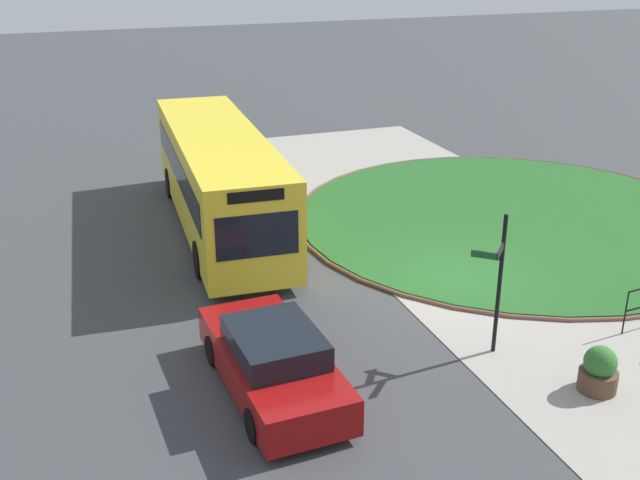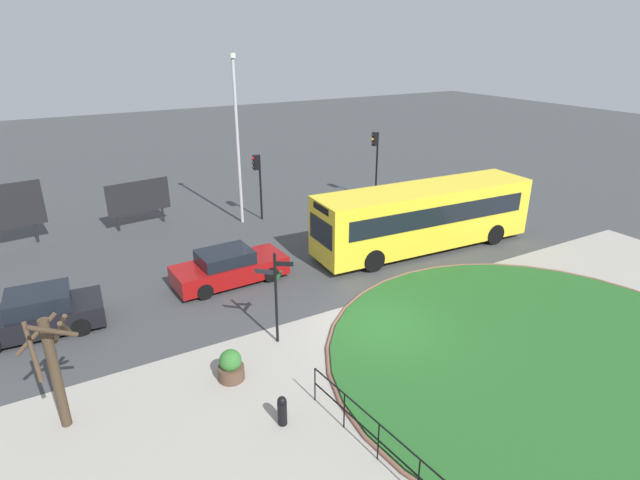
# 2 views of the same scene
# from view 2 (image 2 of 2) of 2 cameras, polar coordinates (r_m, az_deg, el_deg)

# --- Properties ---
(ground) EXTENTS (120.00, 120.00, 0.00)m
(ground) POSITION_cam_2_polar(r_m,az_deg,el_deg) (17.85, 6.86, -9.91)
(ground) COLOR #3D3F42
(sidewalk_paving) EXTENTS (32.00, 7.92, 0.02)m
(sidewalk_paving) POSITION_cam_2_polar(r_m,az_deg,el_deg) (16.54, 11.13, -13.02)
(sidewalk_paving) COLOR #9E998E
(sidewalk_paving) RESTS_ON ground
(grass_island) EXTENTS (13.61, 13.61, 0.10)m
(grass_island) POSITION_cam_2_polar(r_m,az_deg,el_deg) (17.76, 24.14, -11.91)
(grass_island) COLOR #235B23
(grass_island) RESTS_ON ground
(grass_kerb_ring) EXTENTS (13.92, 13.92, 0.11)m
(grass_kerb_ring) POSITION_cam_2_polar(r_m,az_deg,el_deg) (17.76, 24.14, -11.89)
(grass_kerb_ring) COLOR brown
(grass_kerb_ring) RESTS_ON ground
(signpost_directional) EXTENTS (1.00, 0.82, 3.20)m
(signpost_directional) POSITION_cam_2_polar(r_m,az_deg,el_deg) (16.22, -4.99, -5.77)
(signpost_directional) COLOR black
(signpost_directional) RESTS_ON ground
(bollard_foreground) EXTENTS (0.25, 0.25, 0.87)m
(bollard_foreground) POSITION_cam_2_polar(r_m,az_deg,el_deg) (13.77, -4.28, -18.58)
(bollard_foreground) COLOR black
(bollard_foreground) RESTS_ON ground
(railing_grass_edge) EXTENTS (0.56, 5.19, 1.09)m
(railing_grass_edge) POSITION_cam_2_polar(r_m,az_deg,el_deg) (12.74, 6.60, -21.11)
(railing_grass_edge) COLOR black
(railing_grass_edge) RESTS_ON ground
(bus_yellow) EXTENTS (10.87, 3.07, 2.99)m
(bus_yellow) POSITION_cam_2_polar(r_m,az_deg,el_deg) (24.07, 11.61, 2.68)
(bus_yellow) COLOR yellow
(bus_yellow) RESTS_ON ground
(car_near_lane) EXTENTS (4.35, 2.17, 1.47)m
(car_near_lane) POSITION_cam_2_polar(r_m,az_deg,el_deg) (19.72, -29.27, -7.29)
(car_near_lane) COLOR black
(car_near_lane) RESTS_ON ground
(car_far_lane) EXTENTS (4.64, 2.03, 1.43)m
(car_far_lane) POSITION_cam_2_polar(r_m,az_deg,el_deg) (20.90, -10.19, -3.05)
(car_far_lane) COLOR maroon
(car_far_lane) RESTS_ON ground
(traffic_light_near) EXTENTS (0.49, 0.27, 4.17)m
(traffic_light_near) POSITION_cam_2_polar(r_m,az_deg,el_deg) (30.58, 6.25, 9.88)
(traffic_light_near) COLOR black
(traffic_light_near) RESTS_ON ground
(traffic_light_far) EXTENTS (0.49, 0.26, 3.58)m
(traffic_light_far) POSITION_cam_2_polar(r_m,az_deg,el_deg) (27.36, -7.05, 7.52)
(traffic_light_far) COLOR black
(traffic_light_far) RESTS_ON ground
(lamppost_tall) EXTENTS (0.32, 0.32, 8.63)m
(lamppost_tall) POSITION_cam_2_polar(r_m,az_deg,el_deg) (26.67, -9.29, 11.38)
(lamppost_tall) COLOR #B7B7BC
(lamppost_tall) RESTS_ON ground
(billboard_right) EXTENTS (3.24, 0.55, 2.47)m
(billboard_right) POSITION_cam_2_polar(r_m,az_deg,el_deg) (28.08, -19.77, 4.50)
(billboard_right) COLOR black
(billboard_right) RESTS_ON ground
(planter_near_signpost) EXTENTS (0.77, 0.77, 0.98)m
(planter_near_signpost) POSITION_cam_2_polar(r_m,az_deg,el_deg) (15.42, -10.00, -13.84)
(planter_near_signpost) COLOR brown
(planter_near_signpost) RESTS_ON ground
(street_tree_bare) EXTENTS (1.46, 1.49, 3.43)m
(street_tree_bare) POSITION_cam_2_polar(r_m,az_deg,el_deg) (14.41, -27.80, -12.20)
(street_tree_bare) COLOR #423323
(street_tree_bare) RESTS_ON ground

